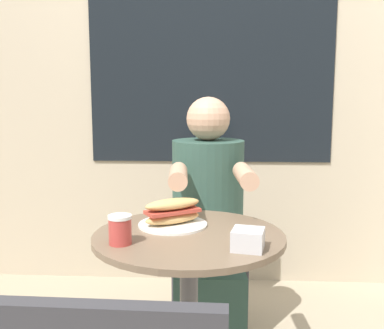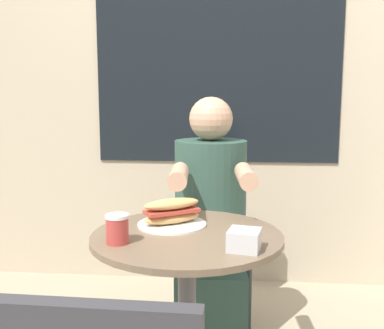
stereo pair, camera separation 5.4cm
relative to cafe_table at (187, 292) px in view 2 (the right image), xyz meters
name	(u,v)px [view 2 (the right image)]	position (x,y,z in m)	size (l,w,h in m)	color
storefront_wall	(210,56)	(0.00, 1.38, 0.88)	(8.00, 0.09, 2.80)	#B7A88E
cafe_table	(187,292)	(0.00, 0.00, 0.00)	(0.62, 0.62, 0.72)	brown
diner_chair	(212,223)	(0.04, 0.83, 0.00)	(0.41, 0.41, 0.87)	#333338
seated_diner	(210,247)	(0.05, 0.48, -0.01)	(0.34, 0.57, 1.16)	#2D4C42
sandwich_on_plate	(172,214)	(-0.06, 0.09, 0.24)	(0.24, 0.24, 0.09)	white
drink_cup	(117,229)	(-0.20, -0.11, 0.24)	(0.07, 0.07, 0.09)	#B73D38
napkin_box	(244,240)	(0.18, -0.14, 0.23)	(0.11, 0.11, 0.06)	silver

